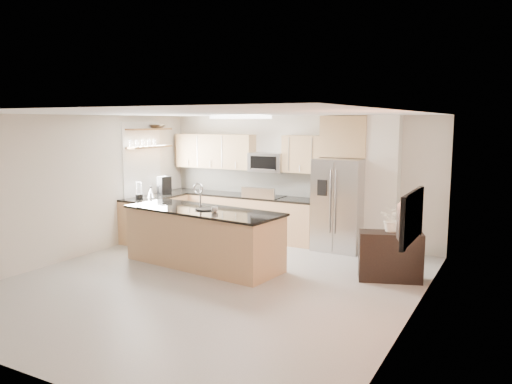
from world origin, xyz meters
The scene contains 27 objects.
floor centered at (0.00, 0.00, 0.00)m, with size 6.50×6.50×0.00m, color #A7A49F.
ceiling centered at (0.00, 0.00, 2.60)m, with size 6.00×6.50×0.02m, color white.
wall_back centered at (0.00, 3.25, 1.30)m, with size 6.00×0.02×2.60m, color beige.
wall_front centered at (0.00, -3.25, 1.30)m, with size 6.00×0.02×2.60m, color beige.
wall_left centered at (-3.00, 0.00, 1.30)m, with size 0.02×6.50×2.60m, color beige.
wall_right centered at (3.00, 0.00, 1.30)m, with size 0.02×6.50×2.60m, color beige.
back_counter centered at (-1.23, 2.93, 0.47)m, with size 3.55×0.66×1.44m.
left_counter centered at (-2.67, 1.85, 0.46)m, with size 0.66×1.50×0.92m.
range centered at (-0.60, 2.92, 0.47)m, with size 0.76×0.64×1.14m.
upper_cabinets centered at (-1.30, 3.09, 1.83)m, with size 3.50×0.33×0.75m.
microwave centered at (-0.60, 3.04, 1.63)m, with size 0.76×0.40×0.40m.
refrigerator centered at (1.06, 2.87, 0.89)m, with size 0.92×0.78×1.78m.
partition_column centered at (1.82, 3.10, 1.30)m, with size 0.60×0.30×2.60m, color silver.
window centered at (-2.98, 1.85, 1.65)m, with size 0.04×1.15×1.65m.
shelf_lower centered at (-2.85, 1.95, 1.95)m, with size 0.30×1.20×0.04m, color olive.
shelf_upper centered at (-2.85, 1.95, 2.32)m, with size 0.30×1.20×0.04m, color olive.
ceiling_fixture centered at (-0.40, 1.60, 2.56)m, with size 1.00×0.50×0.06m, color white.
island centered at (-0.65, 0.73, 0.50)m, with size 2.96×1.35×1.41m.
credenza centered at (2.40, 1.44, 0.39)m, with size 0.96×0.40×0.77m, color black.
cup centered at (-0.32, 0.58, 1.03)m, with size 0.11×0.11×0.09m, color silver.
platter centered at (-0.59, 0.71, 1.00)m, with size 0.36×0.36×0.02m, color black.
blender centered at (-2.67, 1.40, 1.07)m, with size 0.15×0.15×0.35m.
kettle centered at (-2.62, 1.70, 1.02)m, with size 0.19×0.19×0.23m.
coffee_maker centered at (-2.69, 2.22, 1.10)m, with size 0.27×0.30×0.38m.
bowl centered at (-2.85, 2.23, 2.39)m, with size 0.41×0.41×0.10m, color #B1B1B3.
flower_vase centered at (2.40, 1.48, 1.07)m, with size 0.54×0.47×0.60m, color white.
television centered at (2.91, -0.20, 1.35)m, with size 1.08×0.14×0.62m, color black.
Camera 1 is at (4.18, -6.24, 2.48)m, focal length 35.00 mm.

